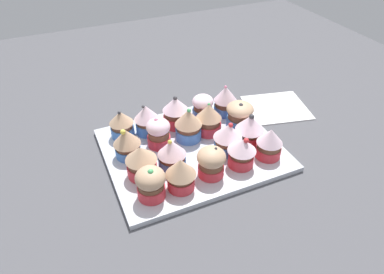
{
  "coord_description": "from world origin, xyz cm",
  "views": [
    {
      "loc": [
        -25.1,
        -56.5,
        51.92
      ],
      "look_at": [
        0.0,
        0.0,
        4.2
      ],
      "focal_mm": 32.66,
      "sensor_mm": 36.0,
      "label": 1
    }
  ],
  "objects_px": {
    "cupcake_10": "(158,132)",
    "cupcake_13": "(240,115)",
    "baking_tray": "(192,149)",
    "cupcake_7": "(228,137)",
    "cupcake_5": "(141,161)",
    "cupcake_8": "(250,128)",
    "cupcake_14": "(122,124)",
    "cupcake_2": "(213,161)",
    "cupcake_15": "(147,119)",
    "napkin": "(276,107)",
    "cupcake_0": "(151,183)",
    "cupcake_9": "(127,142)",
    "cupcake_18": "(225,100)",
    "cupcake_3": "(242,152)",
    "cupcake_6": "(172,153)",
    "cupcake_11": "(188,124)",
    "cupcake_16": "(175,112)",
    "cupcake_17": "(203,106)",
    "cupcake_1": "(181,173)",
    "cupcake_4": "(269,143)"
  },
  "relations": [
    {
      "from": "baking_tray",
      "to": "napkin",
      "type": "relative_size",
      "value": 2.41
    },
    {
      "from": "cupcake_1",
      "to": "baking_tray",
      "type": "bearing_deg",
      "value": 56.2
    },
    {
      "from": "cupcake_17",
      "to": "cupcake_16",
      "type": "bearing_deg",
      "value": -176.1
    },
    {
      "from": "cupcake_0",
      "to": "cupcake_13",
      "type": "bearing_deg",
      "value": 26.01
    },
    {
      "from": "cupcake_10",
      "to": "cupcake_15",
      "type": "relative_size",
      "value": 0.94
    },
    {
      "from": "cupcake_4",
      "to": "cupcake_7",
      "type": "height_order",
      "value": "cupcake_7"
    },
    {
      "from": "cupcake_0",
      "to": "cupcake_1",
      "type": "relative_size",
      "value": 1.0
    },
    {
      "from": "cupcake_0",
      "to": "cupcake_7",
      "type": "relative_size",
      "value": 0.98
    },
    {
      "from": "cupcake_2",
      "to": "cupcake_18",
      "type": "xyz_separation_m",
      "value": [
        0.13,
        0.19,
        0.01
      ]
    },
    {
      "from": "cupcake_1",
      "to": "cupcake_10",
      "type": "relative_size",
      "value": 1.0
    },
    {
      "from": "cupcake_11",
      "to": "cupcake_3",
      "type": "bearing_deg",
      "value": -63.25
    },
    {
      "from": "cupcake_18",
      "to": "cupcake_6",
      "type": "bearing_deg",
      "value": -145.82
    },
    {
      "from": "cupcake_13",
      "to": "cupcake_17",
      "type": "height_order",
      "value": "cupcake_13"
    },
    {
      "from": "cupcake_8",
      "to": "cupcake_13",
      "type": "relative_size",
      "value": 1.08
    },
    {
      "from": "cupcake_5",
      "to": "cupcake_2",
      "type": "bearing_deg",
      "value": -22.95
    },
    {
      "from": "cupcake_6",
      "to": "cupcake_8",
      "type": "relative_size",
      "value": 0.94
    },
    {
      "from": "cupcake_15",
      "to": "cupcake_17",
      "type": "bearing_deg",
      "value": 2.37
    },
    {
      "from": "cupcake_10",
      "to": "baking_tray",
      "type": "bearing_deg",
      "value": -31.76
    },
    {
      "from": "cupcake_3",
      "to": "cupcake_10",
      "type": "height_order",
      "value": "same"
    },
    {
      "from": "cupcake_2",
      "to": "cupcake_6",
      "type": "relative_size",
      "value": 0.96
    },
    {
      "from": "baking_tray",
      "to": "cupcake_10",
      "type": "relative_size",
      "value": 5.3
    },
    {
      "from": "cupcake_1",
      "to": "cupcake_18",
      "type": "relative_size",
      "value": 0.9
    },
    {
      "from": "cupcake_16",
      "to": "cupcake_17",
      "type": "relative_size",
      "value": 1.31
    },
    {
      "from": "cupcake_10",
      "to": "cupcake_6",
      "type": "bearing_deg",
      "value": -89.37
    },
    {
      "from": "cupcake_4",
      "to": "cupcake_11",
      "type": "distance_m",
      "value": 0.19
    },
    {
      "from": "baking_tray",
      "to": "cupcake_4",
      "type": "height_order",
      "value": "cupcake_4"
    },
    {
      "from": "cupcake_7",
      "to": "cupcake_10",
      "type": "relative_size",
      "value": 1.02
    },
    {
      "from": "cupcake_13",
      "to": "cupcake_14",
      "type": "distance_m",
      "value": 0.28
    },
    {
      "from": "cupcake_8",
      "to": "cupcake_14",
      "type": "height_order",
      "value": "cupcake_8"
    },
    {
      "from": "cupcake_9",
      "to": "cupcake_15",
      "type": "height_order",
      "value": "cupcake_15"
    },
    {
      "from": "cupcake_7",
      "to": "cupcake_13",
      "type": "bearing_deg",
      "value": 44.35
    },
    {
      "from": "cupcake_10",
      "to": "cupcake_13",
      "type": "xyz_separation_m",
      "value": [
        0.2,
        -0.01,
        -0.0
      ]
    },
    {
      "from": "cupcake_5",
      "to": "cupcake_8",
      "type": "bearing_deg",
      "value": 1.33
    },
    {
      "from": "cupcake_9",
      "to": "cupcake_16",
      "type": "height_order",
      "value": "cupcake_16"
    },
    {
      "from": "cupcake_9",
      "to": "cupcake_14",
      "type": "distance_m",
      "value": 0.08
    },
    {
      "from": "baking_tray",
      "to": "cupcake_3",
      "type": "bearing_deg",
      "value": -52.92
    },
    {
      "from": "cupcake_4",
      "to": "cupcake_8",
      "type": "relative_size",
      "value": 0.94
    },
    {
      "from": "cupcake_15",
      "to": "cupcake_16",
      "type": "distance_m",
      "value": 0.07
    },
    {
      "from": "cupcake_0",
      "to": "cupcake_14",
      "type": "xyz_separation_m",
      "value": [
        -0.0,
        0.21,
        -0.0
      ]
    },
    {
      "from": "cupcake_1",
      "to": "cupcake_13",
      "type": "height_order",
      "value": "cupcake_1"
    },
    {
      "from": "cupcake_5",
      "to": "cupcake_6",
      "type": "xyz_separation_m",
      "value": [
        0.07,
        -0.0,
        -0.0
      ]
    },
    {
      "from": "cupcake_10",
      "to": "cupcake_11",
      "type": "distance_m",
      "value": 0.07
    },
    {
      "from": "cupcake_11",
      "to": "cupcake_16",
      "type": "distance_m",
      "value": 0.06
    },
    {
      "from": "cupcake_9",
      "to": "cupcake_11",
      "type": "bearing_deg",
      "value": 1.29
    },
    {
      "from": "cupcake_10",
      "to": "cupcake_14",
      "type": "relative_size",
      "value": 1.03
    },
    {
      "from": "cupcake_7",
      "to": "cupcake_15",
      "type": "relative_size",
      "value": 0.96
    },
    {
      "from": "cupcake_13",
      "to": "napkin",
      "type": "height_order",
      "value": "cupcake_13"
    },
    {
      "from": "cupcake_1",
      "to": "cupcake_3",
      "type": "height_order",
      "value": "same"
    },
    {
      "from": "cupcake_5",
      "to": "cupcake_8",
      "type": "height_order",
      "value": "cupcake_8"
    },
    {
      "from": "cupcake_10",
      "to": "cupcake_18",
      "type": "height_order",
      "value": "cupcake_18"
    }
  ]
}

